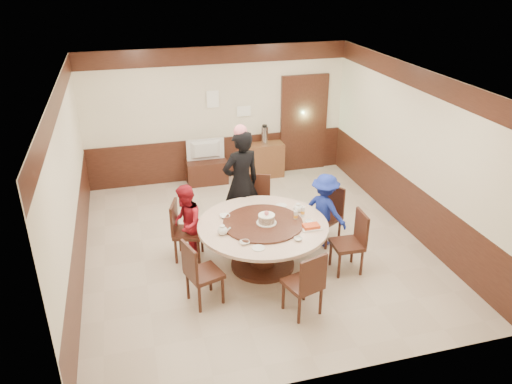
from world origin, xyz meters
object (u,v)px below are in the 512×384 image
object	(u,v)px
tv_stand	(207,172)
television	(206,151)
thermos	(265,135)
shrimp_platter	(311,227)
person_blue	(324,210)
side_cabinet	(265,160)
banquet_table	(263,236)
birthday_cake	(267,219)
person_standing	(241,183)
person_red	(186,224)

from	to	relation	value
tv_stand	television	xyz separation A→B (m)	(0.00, 0.00, 0.48)
thermos	tv_stand	bearing A→B (deg)	-178.66
shrimp_platter	person_blue	bearing A→B (deg)	54.39
tv_stand	side_cabinet	bearing A→B (deg)	1.34
banquet_table	person_blue	distance (m)	1.24
shrimp_platter	thermos	world-z (taller)	thermos
tv_stand	side_cabinet	xyz separation A→B (m)	(1.28, 0.03, 0.12)
birthday_cake	side_cabinet	bearing A→B (deg)	74.38
person_standing	thermos	distance (m)	2.50
shrimp_platter	side_cabinet	world-z (taller)	shrimp_platter
shrimp_platter	person_red	bearing A→B (deg)	154.20
person_standing	banquet_table	bearing A→B (deg)	78.32
television	shrimp_platter	bearing A→B (deg)	104.36
banquet_table	tv_stand	distance (m)	3.40
person_standing	tv_stand	size ratio (longest dim) A/B	2.20
person_standing	tv_stand	xyz separation A→B (m)	(-0.22, 2.23, -0.68)
banquet_table	side_cabinet	size ratio (longest dim) A/B	2.47
shrimp_platter	television	world-z (taller)	television
shrimp_platter	television	size ratio (longest dim) A/B	0.38
person_standing	birthday_cake	distance (m)	1.19
birthday_cake	television	xyz separation A→B (m)	(-0.32, 3.41, -0.12)
side_cabinet	person_red	bearing A→B (deg)	-126.14
person_standing	person_blue	distance (m)	1.47
person_red	person_blue	size ratio (longest dim) A/B	1.01
shrimp_platter	banquet_table	bearing A→B (deg)	154.00
shrimp_platter	television	xyz separation A→B (m)	(-0.93, 3.70, -0.05)
banquet_table	person_standing	size ratio (longest dim) A/B	1.06
banquet_table	side_cabinet	distance (m)	3.56
tv_stand	thermos	bearing A→B (deg)	1.34
person_blue	tv_stand	distance (m)	3.33
person_standing	side_cabinet	distance (m)	2.56
tv_stand	thermos	distance (m)	1.45
person_blue	side_cabinet	bearing A→B (deg)	-30.93
tv_stand	television	bearing A→B (deg)	0.00
person_standing	person_red	world-z (taller)	person_standing
television	thermos	world-z (taller)	thermos
person_blue	banquet_table	bearing A→B (deg)	75.19
person_blue	person_red	bearing A→B (deg)	52.96
banquet_table	tv_stand	xyz separation A→B (m)	(-0.28, 3.38, -0.28)
birthday_cake	tv_stand	distance (m)	3.48
birthday_cake	television	bearing A→B (deg)	95.37
person_red	shrimp_platter	world-z (taller)	person_red
tv_stand	thermos	xyz separation A→B (m)	(1.28, 0.03, 0.69)
person_red	banquet_table	bearing A→B (deg)	74.94
person_red	shrimp_platter	xyz separation A→B (m)	(1.75, -0.84, 0.15)
side_cabinet	tv_stand	bearing A→B (deg)	-178.66
banquet_table	person_blue	size ratio (longest dim) A/B	1.58
person_red	person_standing	bearing A→B (deg)	131.49
person_blue	tv_stand	size ratio (longest dim) A/B	1.47
birthday_cake	side_cabinet	size ratio (longest dim) A/B	0.38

